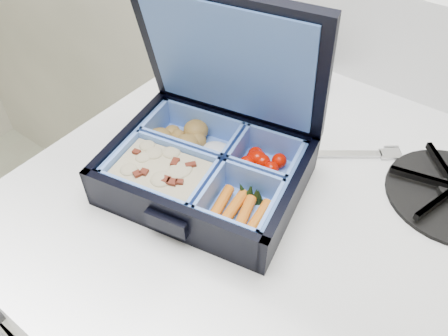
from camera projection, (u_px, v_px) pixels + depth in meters
The scene contains 3 objects.
bento_box at pixel (206, 170), 0.54m from camera, with size 0.23×0.18×0.06m, color black, non-canonical shape.
burner_grate_rear at pixel (278, 80), 0.71m from camera, with size 0.16×0.16×0.02m, color black.
fork at pixel (332, 154), 0.60m from camera, with size 0.02×0.17×0.01m, color #B6B6B6, non-canonical shape.
Camera 1 is at (0.09, 1.29, 1.40)m, focal length 35.00 mm.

